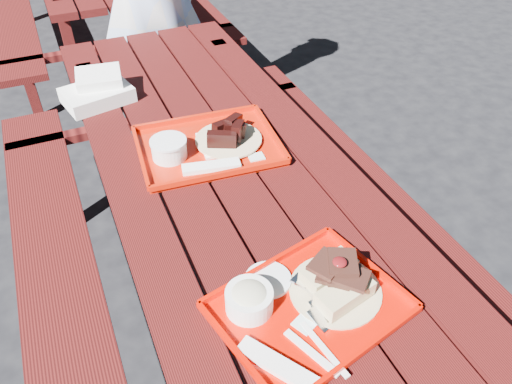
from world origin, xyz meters
TOP-DOWN VIEW (x-y plane):
  - ground at (0.00, 0.00)m, footprint 60.00×60.00m
  - picnic_table_near at (-0.00, 0.00)m, footprint 1.41×2.40m
  - near_tray at (-0.03, -0.49)m, footprint 0.47×0.40m
  - far_tray at (-0.03, 0.18)m, footprint 0.48×0.39m
  - white_cloth at (-0.29, 0.65)m, footprint 0.27×0.22m

SIDE VIEW (x-z plane):
  - ground at x=0.00m, z-range 0.00..0.00m
  - picnic_table_near at x=0.00m, z-range 0.19..0.94m
  - far_tray at x=-0.03m, z-range 0.74..0.81m
  - near_tray at x=-0.03m, z-range 0.72..0.85m
  - white_cloth at x=-0.29m, z-range 0.74..0.84m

